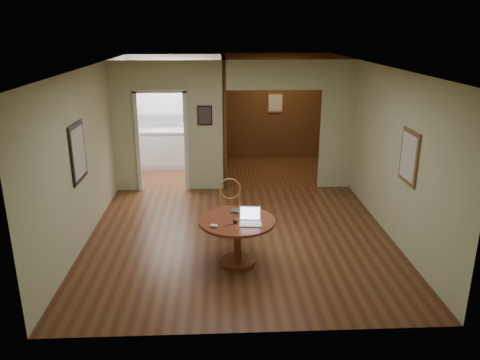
{
  "coord_description": "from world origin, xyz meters",
  "views": [
    {
      "loc": [
        -0.33,
        -7.02,
        3.34
      ],
      "look_at": [
        -0.01,
        -0.2,
        1.08
      ],
      "focal_mm": 35.0,
      "sensor_mm": 36.0,
      "label": 1
    }
  ],
  "objects_px": {
    "open_laptop": "(250,219)",
    "dining_table": "(237,231)",
    "chair": "(230,204)",
    "closed_laptop": "(243,213)"
  },
  "relations": [
    {
      "from": "chair",
      "to": "open_laptop",
      "type": "relative_size",
      "value": 2.89
    },
    {
      "from": "open_laptop",
      "to": "dining_table",
      "type": "bearing_deg",
      "value": 155.96
    },
    {
      "from": "dining_table",
      "to": "chair",
      "type": "xyz_separation_m",
      "value": [
        -0.08,
        1.04,
        0.02
      ]
    },
    {
      "from": "chair",
      "to": "closed_laptop",
      "type": "bearing_deg",
      "value": -74.16
    },
    {
      "from": "chair",
      "to": "closed_laptop",
      "type": "xyz_separation_m",
      "value": [
        0.17,
        -0.8,
        0.17
      ]
    },
    {
      "from": "open_laptop",
      "to": "closed_laptop",
      "type": "height_order",
      "value": "open_laptop"
    },
    {
      "from": "open_laptop",
      "to": "closed_laptop",
      "type": "xyz_separation_m",
      "value": [
        -0.09,
        0.34,
        -0.05
      ]
    },
    {
      "from": "dining_table",
      "to": "closed_laptop",
      "type": "height_order",
      "value": "closed_laptop"
    },
    {
      "from": "dining_table",
      "to": "chair",
      "type": "distance_m",
      "value": 1.04
    },
    {
      "from": "open_laptop",
      "to": "closed_laptop",
      "type": "relative_size",
      "value": 0.89
    }
  ]
}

